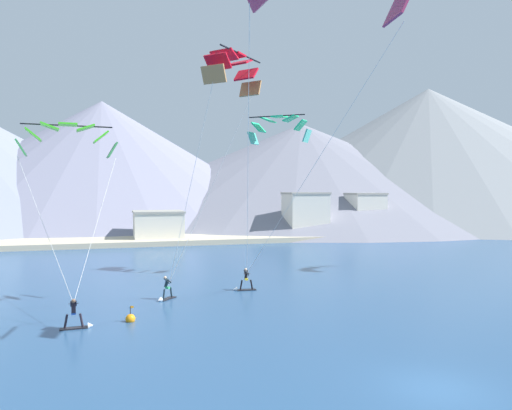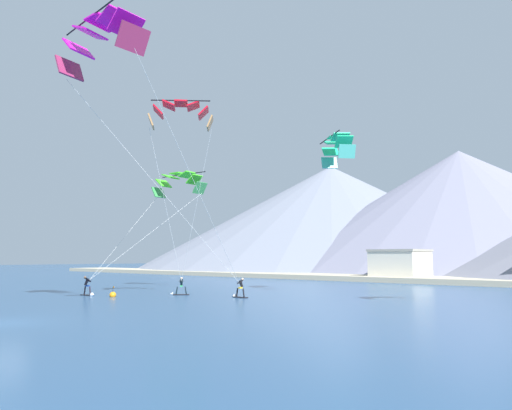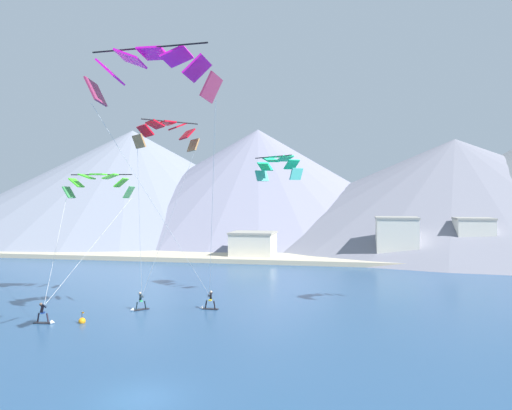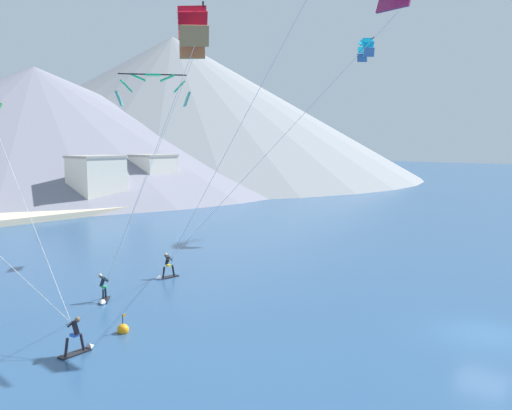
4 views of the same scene
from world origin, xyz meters
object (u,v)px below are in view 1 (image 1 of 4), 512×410
parafoil_kite_near_trail (233,69)px  race_marker_buoy (130,319)px  kitesurfer_mid_center (78,319)px  kitesurfer_near_trail (165,293)px  kitesurfer_near_lead (243,284)px  parafoil_kite_distant_low_drift (279,126)px  parafoil_kite_mid_center (68,136)px

parafoil_kite_near_trail → race_marker_buoy: parafoil_kite_near_trail is taller
parafoil_kite_near_trail → kitesurfer_mid_center: bearing=-164.5°
kitesurfer_near_trail → parafoil_kite_near_trail: bearing=-39.6°
kitesurfer_mid_center → kitesurfer_near_lead: bearing=33.6°
kitesurfer_near_lead → parafoil_kite_distant_low_drift: 15.62m
parafoil_kite_mid_center → parafoil_kite_distant_low_drift: size_ratio=2.20×
kitesurfer_near_trail → parafoil_kite_near_trail: parafoil_kite_near_trail is taller
kitesurfer_mid_center → parafoil_kite_near_trail: bearing=15.5°
parafoil_kite_near_trail → parafoil_kite_distant_low_drift: 14.21m
parafoil_kite_mid_center → kitesurfer_near_trail: bearing=-37.5°
kitesurfer_mid_center → parafoil_kite_mid_center: (-1.29, 10.88, 10.95)m
kitesurfer_near_lead → parafoil_kite_mid_center: (-12.50, 3.42, 11.01)m
parafoil_kite_near_trail → parafoil_kite_distant_low_drift: parafoil_kite_near_trail is taller
kitesurfer_near_lead → parafoil_kite_distant_low_drift: size_ratio=0.33×
parafoil_kite_near_trail → kitesurfer_near_lead: bearing=68.2°
kitesurfer_mid_center → parafoil_kite_distant_low_drift: parafoil_kite_distant_low_drift is taller
parafoil_kite_near_trail → parafoil_kite_mid_center: parafoil_kite_near_trail is taller
race_marker_buoy → kitesurfer_mid_center: bearing=-165.7°
kitesurfer_near_trail → parafoil_kite_near_trail: size_ratio=0.11×
kitesurfer_mid_center → parafoil_kite_mid_center: parafoil_kite_mid_center is taller
parafoil_kite_near_trail → kitesurfer_near_trail: bearing=140.4°
kitesurfer_near_lead → kitesurfer_near_trail: bearing=-164.9°
kitesurfer_near_lead → parafoil_kite_near_trail: (-1.96, -4.90, 14.69)m
parafoil_kite_near_trail → race_marker_buoy: 16.45m
kitesurfer_near_lead → parafoil_kite_mid_center: parafoil_kite_mid_center is taller
kitesurfer_near_lead → kitesurfer_mid_center: (-11.20, -7.45, 0.05)m
parafoil_kite_distant_low_drift → kitesurfer_near_lead: bearing=-125.8°
parafoil_kite_near_trail → parafoil_kite_mid_center: 13.92m
parafoil_kite_distant_low_drift → race_marker_buoy: (-13.62, -13.97, -13.17)m
kitesurfer_near_lead → kitesurfer_near_trail: kitesurfer_near_lead is taller
parafoil_kite_distant_low_drift → race_marker_buoy: parafoil_kite_distant_low_drift is taller
kitesurfer_mid_center → race_marker_buoy: kitesurfer_mid_center is taller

